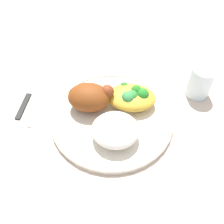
{
  "coord_description": "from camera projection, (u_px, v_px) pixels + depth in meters",
  "views": [
    {
      "loc": [
        0.03,
        -0.32,
        0.42
      ],
      "look_at": [
        0.0,
        0.0,
        0.02
      ],
      "focal_mm": 37.18,
      "sensor_mm": 36.0,
      "label": 1
    }
  ],
  "objects": [
    {
      "name": "ground_plane",
      "position": [
        112.0,
        119.0,
        0.53
      ],
      "size": [
        2.0,
        2.0,
        0.0
      ],
      "primitive_type": "plane",
      "color": "beige"
    },
    {
      "name": "plate",
      "position": [
        112.0,
        117.0,
        0.53
      ],
      "size": [
        0.28,
        0.28,
        0.01
      ],
      "color": "beige",
      "rests_on": "ground_plane"
    },
    {
      "name": "roasted_chicken",
      "position": [
        90.0,
        97.0,
        0.51
      ],
      "size": [
        0.1,
        0.07,
        0.06
      ],
      "color": "brown",
      "rests_on": "plate"
    },
    {
      "name": "rice_pile",
      "position": [
        115.0,
        130.0,
        0.47
      ],
      "size": [
        0.1,
        0.09,
        0.05
      ],
      "primitive_type": "ellipsoid",
      "color": "white",
      "rests_on": "plate"
    },
    {
      "name": "mac_cheese_with_broccoli",
      "position": [
        132.0,
        97.0,
        0.53
      ],
      "size": [
        0.11,
        0.08,
        0.05
      ],
      "color": "gold",
      "rests_on": "plate"
    },
    {
      "name": "fork",
      "position": [
        40.0,
        100.0,
        0.56
      ],
      "size": [
        0.02,
        0.14,
        0.01
      ],
      "color": "silver",
      "rests_on": "ground_plane"
    },
    {
      "name": "knife",
      "position": [
        29.0,
        94.0,
        0.58
      ],
      "size": [
        0.02,
        0.19,
        0.01
      ],
      "color": "black",
      "rests_on": "ground_plane"
    },
    {
      "name": "water_glass",
      "position": [
        200.0,
        82.0,
        0.55
      ],
      "size": [
        0.06,
        0.06,
        0.08
      ],
      "primitive_type": "cylinder",
      "color": "silver",
      "rests_on": "ground_plane"
    }
  ]
}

